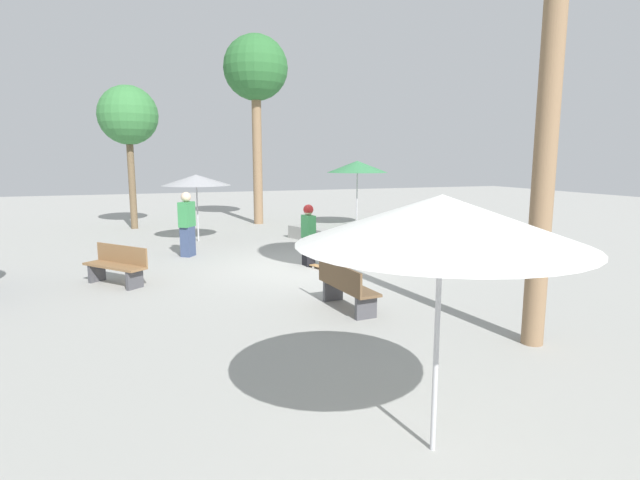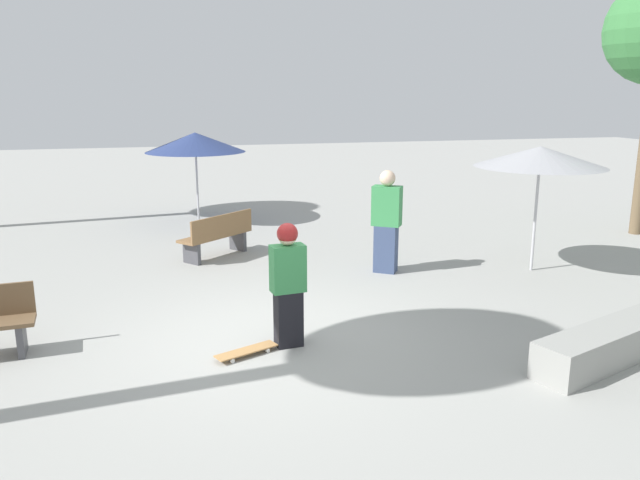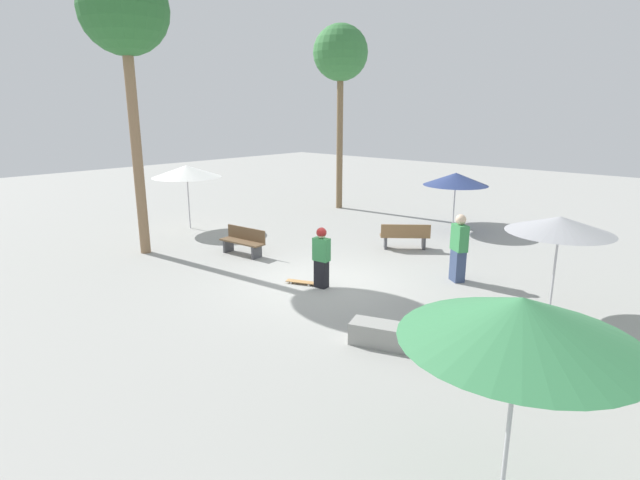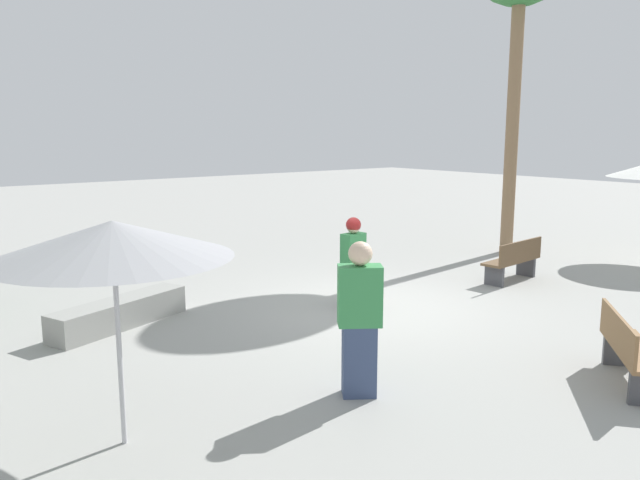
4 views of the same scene
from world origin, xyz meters
name	(u,v)px [view 1 (image 1 of 4)]	position (x,y,z in m)	size (l,w,h in m)	color
ground_plane	(304,268)	(0.00, 0.00, 0.00)	(60.00, 60.00, 0.00)	#9E9E99
skater_main	(308,233)	(-0.21, -0.25, 0.85)	(0.28, 0.44, 1.58)	black
skateboard	(323,267)	(-0.39, 0.31, 0.06)	(0.50, 0.81, 0.07)	#B7844C
concrete_ledge	(315,235)	(-1.64, -3.83, 0.22)	(1.29, 2.39, 0.44)	gray
bench_near	(117,265)	(4.34, 0.19, 0.43)	(1.36, 1.51, 0.85)	#47474C
bench_far	(346,287)	(0.36, 3.58, 0.43)	(0.59, 1.64, 0.85)	#47474C
shade_umbrella_green	(357,167)	(-4.47, -6.77, 2.41)	(2.43, 2.43, 2.64)	#B7B7BC
shade_umbrella_grey	(196,180)	(2.02, -5.16, 2.03)	(2.24, 2.24, 2.21)	#B7B7BC
shade_umbrella_white	(441,220)	(1.31, 7.97, 2.19)	(2.59, 2.59, 2.42)	#B7B7BC
palm_tree_right	(256,72)	(-0.90, -8.95, 6.20)	(2.61, 2.61, 7.67)	#896B4C
palm_tree_center_right	(128,117)	(4.05, -9.12, 4.31)	(2.23, 2.23, 5.48)	brown
bystander_watching	(187,224)	(2.59, -2.59, 0.90)	(0.51, 0.56, 1.81)	#38476B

